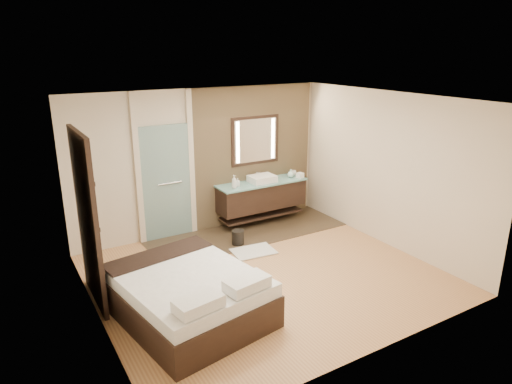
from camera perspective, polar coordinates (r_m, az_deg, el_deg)
floor at (r=7.24m, az=1.21°, el=-10.30°), size 5.00×5.00×0.00m
tile_strip at (r=8.76m, az=-1.03°, el=-5.09°), size 3.80×1.30×0.01m
stone_wall at (r=9.09m, az=-0.26°, el=4.68°), size 2.60×0.08×2.70m
vanity at (r=9.05m, az=0.69°, el=-0.43°), size 1.85×0.55×0.88m
mirror_unit at (r=8.98m, az=-0.08°, el=6.48°), size 1.06×0.04×0.96m
frosted_door at (r=8.37m, az=-11.20°, el=1.74°), size 1.10×0.12×2.70m
shoji_partition at (r=6.47m, az=-20.29°, el=-3.22°), size 0.06×1.20×2.40m
bed at (r=6.15m, az=-8.43°, el=-12.62°), size 1.89×2.21×0.76m
bath_mat at (r=7.96m, az=-0.32°, el=-7.42°), size 0.77×0.57×0.02m
waste_bin at (r=8.21m, az=-2.28°, el=-5.72°), size 0.25×0.25×0.27m
tissue_box at (r=9.27m, az=5.52°, el=2.09°), size 0.14×0.14×0.10m
soap_bottle_a at (r=8.54m, az=-2.75°, el=1.30°), size 0.12×0.12×0.25m
soap_bottle_b at (r=8.68m, az=-2.30°, el=1.24°), size 0.08×0.09×0.15m
soap_bottle_c at (r=9.29m, az=4.36°, el=2.36°), size 0.15×0.15×0.17m
cup at (r=9.46m, az=4.67°, el=2.41°), size 0.15×0.15×0.10m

